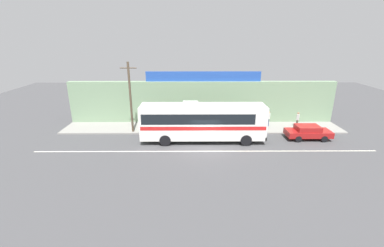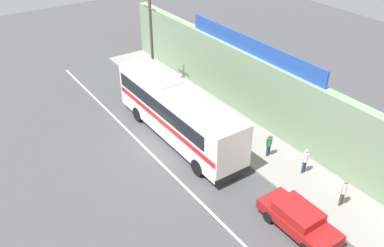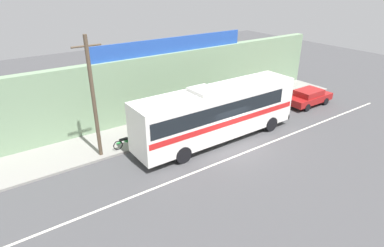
% 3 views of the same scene
% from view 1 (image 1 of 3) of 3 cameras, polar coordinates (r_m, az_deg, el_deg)
% --- Properties ---
extents(ground_plane, '(70.00, 70.00, 0.00)m').
position_cam_1_polar(ground_plane, '(23.57, 2.89, -5.31)').
color(ground_plane, '#444447').
extents(sidewalk_slab, '(30.00, 3.60, 0.14)m').
position_cam_1_polar(sidewalk_slab, '(28.37, 2.33, -0.92)').
color(sidewalk_slab, gray).
rests_on(sidewalk_slab, ground_plane).
extents(storefront_facade, '(30.00, 0.70, 4.80)m').
position_cam_1_polar(storefront_facade, '(29.76, 2.20, 4.70)').
color(storefront_facade, gray).
rests_on(storefront_facade, ground_plane).
extents(storefront_billboard, '(12.79, 0.12, 1.10)m').
position_cam_1_polar(storefront_billboard, '(29.20, 2.52, 10.32)').
color(storefront_billboard, '#234CAD').
rests_on(storefront_billboard, storefront_facade).
extents(road_center_stripe, '(30.00, 0.14, 0.01)m').
position_cam_1_polar(road_center_stripe, '(22.84, 3.00, -6.12)').
color(road_center_stripe, silver).
rests_on(road_center_stripe, ground_plane).
extents(intercity_bus, '(11.62, 2.60, 3.78)m').
position_cam_1_polar(intercity_bus, '(24.32, 2.19, 0.68)').
color(intercity_bus, white).
rests_on(intercity_bus, ground_plane).
extents(parked_car, '(4.26, 1.85, 1.37)m').
position_cam_1_polar(parked_car, '(27.64, 24.18, -1.68)').
color(parked_car, maroon).
rests_on(parked_car, ground_plane).
extents(utility_pole, '(1.60, 0.22, 7.13)m').
position_cam_1_polar(utility_pole, '(26.74, -13.41, 5.76)').
color(utility_pole, brown).
rests_on(utility_pole, sidewalk_slab).
extents(motorcycle_black, '(1.87, 0.56, 0.94)m').
position_cam_1_polar(motorcycle_black, '(27.24, -9.46, -0.91)').
color(motorcycle_black, black).
rests_on(motorcycle_black, sidewalk_slab).
extents(motorcycle_red, '(1.92, 0.56, 0.94)m').
position_cam_1_polar(motorcycle_red, '(27.10, -5.85, -0.85)').
color(motorcycle_red, black).
rests_on(motorcycle_red, sidewalk_slab).
extents(pedestrian_far_left, '(0.30, 0.48, 1.58)m').
position_cam_1_polar(pedestrian_far_left, '(28.56, 12.20, 0.87)').
color(pedestrian_far_left, navy).
rests_on(pedestrian_far_left, sidewalk_slab).
extents(pedestrian_far_right, '(0.30, 0.48, 1.68)m').
position_cam_1_polar(pedestrian_far_right, '(30.30, 22.24, 1.03)').
color(pedestrian_far_right, brown).
rests_on(pedestrian_far_right, sidewalk_slab).
extents(pedestrian_near_shop, '(0.30, 0.48, 1.65)m').
position_cam_1_polar(pedestrian_near_shop, '(29.68, 16.52, 1.28)').
color(pedestrian_near_shop, navy).
rests_on(pedestrian_near_shop, sidewalk_slab).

